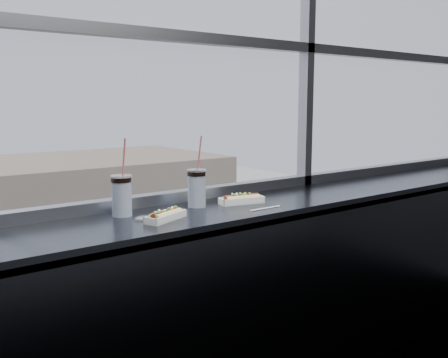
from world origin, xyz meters
TOP-DOWN VIEW (x-y plane):
  - wall_back_lower at (0.00, 1.50)m, footprint 6.00×0.00m
  - counter at (0.00, 1.23)m, footprint 6.00×0.55m
  - counter_fascia at (0.00, 0.97)m, footprint 6.00×0.04m
  - hotdog_tray_left at (-0.29, 1.15)m, footprint 0.25×0.16m
  - hotdog_tray_right at (0.24, 1.24)m, footprint 0.26×0.14m
  - soda_cup_left at (-0.41, 1.35)m, footprint 0.10×0.10m
  - soda_cup_right at (-0.00, 1.32)m, footprint 0.10×0.10m
  - loose_straw at (0.25, 1.05)m, footprint 0.20×0.01m
  - wrapper at (-0.38, 1.22)m, footprint 0.09×0.06m
  - car_near_e at (15.81, 17.50)m, footprint 2.76×5.80m
  - car_far_c at (13.55, 25.50)m, footprint 2.66×5.85m
  - tree_right at (11.46, 29.50)m, footprint 2.91×2.91m

SIDE VIEW (x-z plane):
  - car_near_e at x=15.81m, z-range -10.94..-9.06m
  - car_far_c at x=13.55m, z-range -10.94..-9.02m
  - tree_right at x=11.46m, z-range -10.19..-5.65m
  - wall_back_lower at x=0.00m, z-range -2.45..3.55m
  - counter_fascia at x=0.00m, z-range 0.03..1.07m
  - counter at x=0.00m, z-range 1.04..1.10m
  - loose_straw at x=0.25m, z-range 1.10..1.11m
  - wrapper at x=-0.38m, z-range 1.10..1.12m
  - hotdog_tray_left at x=-0.29m, z-range 1.09..1.15m
  - hotdog_tray_right at x=0.24m, z-range 1.09..1.16m
  - soda_cup_right at x=0.00m, z-range 1.02..1.40m
  - soda_cup_left at x=-0.41m, z-range 1.02..1.40m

